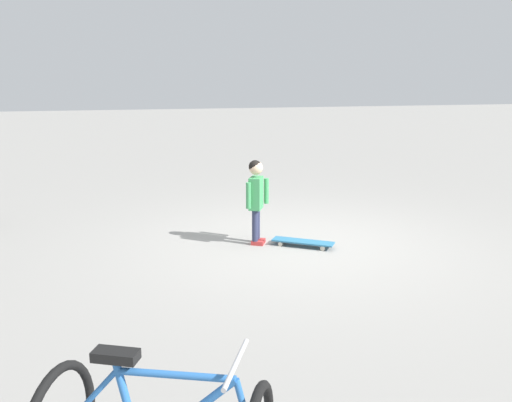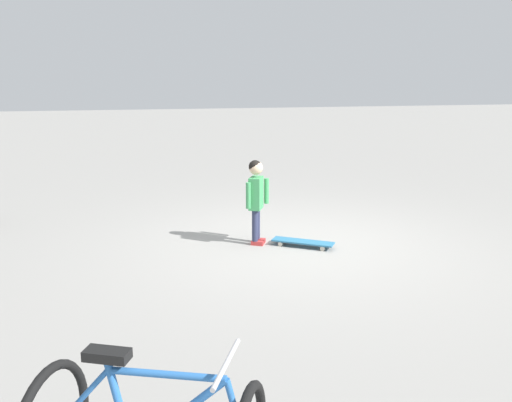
% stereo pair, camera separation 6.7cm
% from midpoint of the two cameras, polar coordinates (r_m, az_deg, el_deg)
% --- Properties ---
extents(ground_plane, '(50.00, 50.00, 0.00)m').
position_cam_midpoint_polar(ground_plane, '(7.22, 4.39, -4.30)').
color(ground_plane, gray).
extents(child_person, '(0.33, 0.28, 1.06)m').
position_cam_midpoint_polar(child_person, '(7.06, -0.26, 0.84)').
color(child_person, '#2D3351').
rests_on(child_person, ground).
extents(skateboard, '(0.75, 0.57, 0.07)m').
position_cam_midpoint_polar(skateboard, '(7.11, 4.43, -4.09)').
color(skateboard, teal).
rests_on(skateboard, ground).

